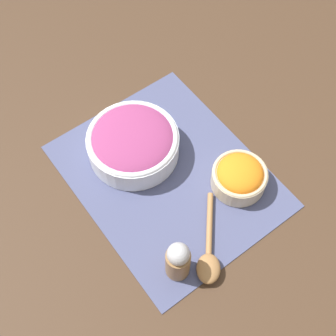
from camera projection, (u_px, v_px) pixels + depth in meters
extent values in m
plane|color=#422D1E|center=(168.00, 176.00, 1.01)|extent=(3.00, 3.00, 0.00)
cube|color=#474C70|center=(168.00, 175.00, 1.00)|extent=(0.45, 0.37, 0.00)
cylinder|color=beige|center=(239.00, 178.00, 0.97)|extent=(0.12, 0.12, 0.04)
torus|color=beige|center=(240.00, 173.00, 0.96)|extent=(0.11, 0.11, 0.01)
ellipsoid|color=orange|center=(240.00, 173.00, 0.96)|extent=(0.10, 0.10, 0.04)
cylinder|color=silver|center=(133.00, 145.00, 1.01)|extent=(0.20, 0.20, 0.06)
torus|color=silver|center=(133.00, 138.00, 0.98)|extent=(0.19, 0.19, 0.01)
ellipsoid|color=#93386B|center=(133.00, 138.00, 0.98)|extent=(0.17, 0.17, 0.04)
cylinder|color=#9E7042|center=(209.00, 227.00, 0.94)|extent=(0.12, 0.11, 0.01)
ellipsoid|color=#9E7042|center=(208.00, 269.00, 0.89)|extent=(0.08, 0.07, 0.03)
cylinder|color=olive|center=(178.00, 263.00, 0.86)|extent=(0.05, 0.05, 0.08)
sphere|color=#B2B2B7|center=(178.00, 254.00, 0.82)|extent=(0.04, 0.04, 0.04)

